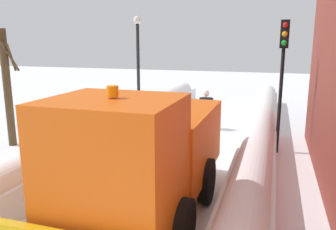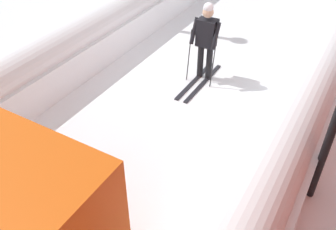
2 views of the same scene
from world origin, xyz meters
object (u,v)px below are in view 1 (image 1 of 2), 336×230
Objects in this scene: traffic_light_pole at (283,62)px; bare_tree_near at (7,86)px; plow_truck at (144,154)px; street_lamp at (138,54)px; skier at (206,107)px.

bare_tree_near is (9.48, 2.03, -0.93)m from traffic_light_pole.
plow_truck is 1.18× the size of street_lamp.
traffic_light_pole reaches higher than skier.
traffic_light_pole is at bearing 149.81° from street_lamp.
street_lamp is at bearing -30.19° from traffic_light_pole.
bare_tree_near is at bearing 34.73° from skier.
skier is 7.96m from bare_tree_near.
traffic_light_pole is 7.89m from street_lamp.
plow_truck is 8.00m from skier.
traffic_light_pole is 0.89× the size of street_lamp.
bare_tree_near is (2.66, 6.00, -0.99)m from street_lamp.
street_lamp is (6.82, -3.97, 0.06)m from traffic_light_pole.
plow_truck is 7.61m from bare_tree_near.
traffic_light_pole is (-3.01, 2.45, 2.16)m from skier.
skier is 0.36× the size of street_lamp.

